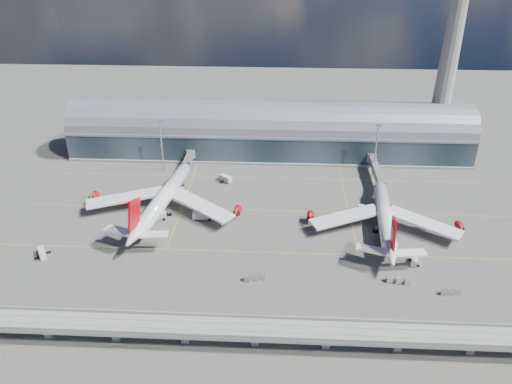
{
  "coord_description": "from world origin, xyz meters",
  "views": [
    {
      "loc": [
        5.58,
        -158.98,
        106.33
      ],
      "look_at": [
        -3.1,
        10.0,
        14.0
      ],
      "focal_mm": 35.0,
      "sensor_mm": 36.0,
      "label": 1
    }
  ],
  "objects_px": {
    "service_truck_0": "(42,253)",
    "service_truck_2": "(203,216)",
    "control_tower": "(450,52)",
    "service_truck_3": "(414,261)",
    "service_truck_5": "(226,179)",
    "cargo_train_0": "(255,278)",
    "cargo_train_1": "(451,292)",
    "floodlight_mast_right": "(376,149)",
    "floodlight_mast_left": "(161,145)",
    "service_truck_4": "(362,211)",
    "cargo_train_2": "(398,280)",
    "service_truck_1": "(160,216)",
    "airliner_right": "(385,219)",
    "airliner_left": "(162,200)"
  },
  "relations": [
    {
      "from": "service_truck_0",
      "to": "service_truck_3",
      "type": "bearing_deg",
      "value": -31.09
    },
    {
      "from": "service_truck_4",
      "to": "cargo_train_2",
      "type": "height_order",
      "value": "service_truck_4"
    },
    {
      "from": "floodlight_mast_left",
      "to": "cargo_train_1",
      "type": "height_order",
      "value": "floodlight_mast_left"
    },
    {
      "from": "service_truck_4",
      "to": "control_tower",
      "type": "bearing_deg",
      "value": 41.91
    },
    {
      "from": "airliner_left",
      "to": "cargo_train_1",
      "type": "relative_size",
      "value": 9.9
    },
    {
      "from": "airliner_left",
      "to": "service_truck_1",
      "type": "bearing_deg",
      "value": -82.79
    },
    {
      "from": "service_truck_0",
      "to": "service_truck_1",
      "type": "bearing_deg",
      "value": 4.81
    },
    {
      "from": "airliner_left",
      "to": "cargo_train_1",
      "type": "bearing_deg",
      "value": -15.65
    },
    {
      "from": "floodlight_mast_left",
      "to": "service_truck_4",
      "type": "height_order",
      "value": "floodlight_mast_left"
    },
    {
      "from": "airliner_left",
      "to": "cargo_train_1",
      "type": "distance_m",
      "value": 113.75
    },
    {
      "from": "service_truck_3",
      "to": "cargo_train_1",
      "type": "xyz_separation_m",
      "value": [
        8.05,
        -16.06,
        -0.47
      ]
    },
    {
      "from": "control_tower",
      "to": "cargo_train_2",
      "type": "relative_size",
      "value": 12.24
    },
    {
      "from": "floodlight_mast_left",
      "to": "service_truck_5",
      "type": "distance_m",
      "value": 34.75
    },
    {
      "from": "service_truck_1",
      "to": "service_truck_4",
      "type": "xyz_separation_m",
      "value": [
        82.28,
        8.17,
        0.03
      ]
    },
    {
      "from": "service_truck_3",
      "to": "service_truck_4",
      "type": "relative_size",
      "value": 0.98
    },
    {
      "from": "service_truck_0",
      "to": "service_truck_4",
      "type": "distance_m",
      "value": 124.24
    },
    {
      "from": "airliner_right",
      "to": "service_truck_5",
      "type": "bearing_deg",
      "value": 155.32
    },
    {
      "from": "airliner_left",
      "to": "service_truck_2",
      "type": "height_order",
      "value": "airliner_left"
    },
    {
      "from": "service_truck_5",
      "to": "service_truck_2",
      "type": "bearing_deg",
      "value": -150.83
    },
    {
      "from": "floodlight_mast_left",
      "to": "service_truck_2",
      "type": "xyz_separation_m",
      "value": [
        25.38,
        -43.2,
        -12.05
      ]
    },
    {
      "from": "service_truck_1",
      "to": "service_truck_2",
      "type": "xyz_separation_m",
      "value": [
        17.39,
        0.78,
        0.1
      ]
    },
    {
      "from": "floodlight_mast_right",
      "to": "service_truck_5",
      "type": "distance_m",
      "value": 70.76
    },
    {
      "from": "floodlight_mast_right",
      "to": "airliner_left",
      "type": "relative_size",
      "value": 0.37
    },
    {
      "from": "floodlight_mast_left",
      "to": "cargo_train_2",
      "type": "bearing_deg",
      "value": -39.77
    },
    {
      "from": "airliner_left",
      "to": "service_truck_4",
      "type": "distance_m",
      "value": 82.4
    },
    {
      "from": "service_truck_5",
      "to": "cargo_train_1",
      "type": "bearing_deg",
      "value": -94.1
    },
    {
      "from": "cargo_train_1",
      "to": "floodlight_mast_left",
      "type": "bearing_deg",
      "value": 60.14
    },
    {
      "from": "control_tower",
      "to": "service_truck_3",
      "type": "xyz_separation_m",
      "value": [
        -31.06,
        -97.15,
        -50.37
      ]
    },
    {
      "from": "service_truck_4",
      "to": "cargo_train_0",
      "type": "bearing_deg",
      "value": -145.75
    },
    {
      "from": "service_truck_1",
      "to": "airliner_left",
      "type": "bearing_deg",
      "value": -14.7
    },
    {
      "from": "service_truck_1",
      "to": "cargo_train_2",
      "type": "height_order",
      "value": "service_truck_1"
    },
    {
      "from": "service_truck_0",
      "to": "service_truck_2",
      "type": "xyz_separation_m",
      "value": [
        54.09,
        28.38,
        0.21
      ]
    },
    {
      "from": "service_truck_2",
      "to": "cargo_train_1",
      "type": "distance_m",
      "value": 96.27
    },
    {
      "from": "service_truck_1",
      "to": "airliner_right",
      "type": "bearing_deg",
      "value": -106.14
    },
    {
      "from": "airliner_right",
      "to": "floodlight_mast_right",
      "type": "bearing_deg",
      "value": 91.34
    },
    {
      "from": "control_tower",
      "to": "cargo_train_0",
      "type": "relative_size",
      "value": 13.18
    },
    {
      "from": "floodlight_mast_right",
      "to": "cargo_train_0",
      "type": "bearing_deg",
      "value": -122.43
    },
    {
      "from": "floodlight_mast_right",
      "to": "service_truck_1",
      "type": "bearing_deg",
      "value": -154.45
    },
    {
      "from": "cargo_train_0",
      "to": "floodlight_mast_right",
      "type": "bearing_deg",
      "value": -17.87
    },
    {
      "from": "cargo_train_0",
      "to": "airliner_left",
      "type": "bearing_deg",
      "value": 58.53
    },
    {
      "from": "control_tower",
      "to": "service_truck_5",
      "type": "relative_size",
      "value": 16.38
    },
    {
      "from": "cargo_train_1",
      "to": "service_truck_3",
      "type": "bearing_deg",
      "value": 34.04
    },
    {
      "from": "floodlight_mast_right",
      "to": "cargo_train_0",
      "type": "height_order",
      "value": "floodlight_mast_right"
    },
    {
      "from": "service_truck_4",
      "to": "cargo_train_2",
      "type": "distance_m",
      "value": 44.73
    },
    {
      "from": "control_tower",
      "to": "service_truck_4",
      "type": "bearing_deg",
      "value": -125.03
    },
    {
      "from": "cargo_train_0",
      "to": "service_truck_2",
      "type": "bearing_deg",
      "value": 45.89
    },
    {
      "from": "control_tower",
      "to": "service_truck_3",
      "type": "height_order",
      "value": "control_tower"
    },
    {
      "from": "service_truck_0",
      "to": "service_truck_5",
      "type": "xyz_separation_m",
      "value": [
        59.72,
        61.61,
        0.14
      ]
    },
    {
      "from": "control_tower",
      "to": "airliner_left",
      "type": "relative_size",
      "value": 1.49
    },
    {
      "from": "service_truck_2",
      "to": "cargo_train_0",
      "type": "bearing_deg",
      "value": -153.75
    }
  ]
}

